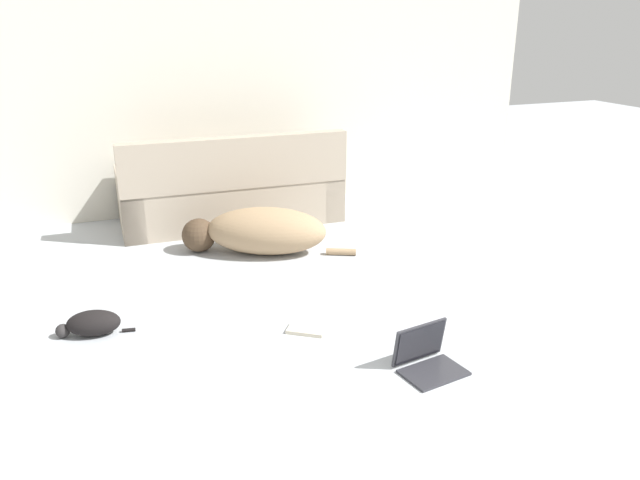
# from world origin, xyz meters

# --- Properties ---
(wall_back) EXTENTS (6.84, 0.06, 2.76)m
(wall_back) POSITION_xyz_m (0.00, 4.71, 1.38)
(wall_back) COLOR beige
(wall_back) RESTS_ON ground_plane
(couch) EXTENTS (2.11, 0.84, 0.90)m
(couch) POSITION_xyz_m (-0.15, 4.15, 0.29)
(couch) COLOR tan
(couch) RESTS_ON ground_plane
(dog) EXTENTS (1.42, 0.88, 0.40)m
(dog) POSITION_xyz_m (-0.14, 3.26, 0.19)
(dog) COLOR #A38460
(dog) RESTS_ON ground_plane
(cat) EXTENTS (0.49, 0.25, 0.16)m
(cat) POSITION_xyz_m (-1.54, 2.25, 0.08)
(cat) COLOR black
(cat) RESTS_ON ground_plane
(laptop_open) EXTENTS (0.40, 0.34, 0.26)m
(laptop_open) POSITION_xyz_m (0.24, 1.13, 0.08)
(laptop_open) COLOR #2D2D33
(laptop_open) RESTS_ON ground_plane
(book_cream) EXTENTS (0.27, 0.25, 0.02)m
(book_cream) POSITION_xyz_m (-0.25, 1.79, 0.01)
(book_cream) COLOR beige
(book_cream) RESTS_ON ground_plane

